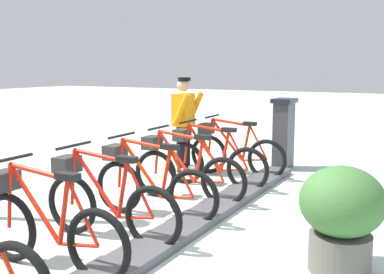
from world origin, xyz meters
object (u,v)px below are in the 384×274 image
at_px(bike_docked_4, 105,201).
at_px(planter_bush, 342,213).
at_px(payment_kiosk, 283,132).
at_px(bike_docked_1, 211,160).
at_px(worker_near_rack, 184,121).
at_px(bike_docked_3, 149,184).
at_px(bike_docked_5, 44,225).
at_px(bike_docked_0, 233,151).
at_px(bike_docked_2, 184,170).

bearing_deg(bike_docked_4, planter_bush, -170.06).
xyz_separation_m(payment_kiosk, bike_docked_1, (0.57, 1.82, -0.24)).
xyz_separation_m(bike_docked_4, worker_near_rack, (0.88, -3.27, 0.48)).
height_order(bike_docked_3, worker_near_rack, worker_near_rack).
xyz_separation_m(payment_kiosk, bike_docked_4, (0.57, 4.37, -0.24)).
bearing_deg(planter_bush, bike_docked_5, 28.22).
bearing_deg(worker_near_rack, bike_docked_4, 105.02).
height_order(bike_docked_0, bike_docked_3, same).
bearing_deg(bike_docked_2, payment_kiosk, -102.09).
bearing_deg(bike_docked_3, bike_docked_5, 90.00).
xyz_separation_m(bike_docked_0, bike_docked_1, (0.00, 0.85, 0.00)).
distance_m(payment_kiosk, bike_docked_0, 1.15).
xyz_separation_m(payment_kiosk, bike_docked_0, (0.57, 0.97, -0.24)).
xyz_separation_m(payment_kiosk, planter_bush, (-1.78, 3.96, -0.12)).
bearing_deg(payment_kiosk, bike_docked_5, 83.75).
bearing_deg(bike_docked_3, planter_bush, 169.46).
xyz_separation_m(bike_docked_0, planter_bush, (-2.36, 2.99, 0.11)).
bearing_deg(planter_bush, bike_docked_0, -51.79).
xyz_separation_m(bike_docked_0, bike_docked_2, (0.00, 1.70, 0.00)).
distance_m(bike_docked_5, worker_near_rack, 4.24).
bearing_deg(payment_kiosk, bike_docked_3, 80.78).
distance_m(bike_docked_2, bike_docked_3, 0.85).
height_order(bike_docked_1, worker_near_rack, worker_near_rack).
distance_m(bike_docked_1, worker_near_rack, 1.23).
distance_m(bike_docked_0, bike_docked_3, 2.55).
bearing_deg(bike_docked_3, bike_docked_0, -90.00).
xyz_separation_m(bike_docked_0, bike_docked_5, (0.00, 4.26, 0.00)).
relative_size(bike_docked_2, bike_docked_3, 1.00).
distance_m(payment_kiosk, worker_near_rack, 1.84).
relative_size(payment_kiosk, bike_docked_5, 0.74).
bearing_deg(bike_docked_0, payment_kiosk, -120.59).
bearing_deg(bike_docked_1, bike_docked_2, 90.00).
xyz_separation_m(payment_kiosk, worker_near_rack, (1.45, 1.10, 0.24)).
distance_m(bike_docked_4, planter_bush, 2.39).
xyz_separation_m(bike_docked_5, worker_near_rack, (0.88, -4.12, 0.48)).
bearing_deg(payment_kiosk, bike_docked_1, 72.55).
distance_m(bike_docked_0, bike_docked_1, 0.85).
xyz_separation_m(payment_kiosk, bike_docked_3, (0.57, 3.52, -0.24)).
height_order(bike_docked_5, worker_near_rack, worker_near_rack).
relative_size(payment_kiosk, bike_docked_0, 0.74).
height_order(bike_docked_0, bike_docked_5, same).
bearing_deg(bike_docked_2, bike_docked_0, -90.00).
bearing_deg(bike_docked_4, payment_kiosk, -97.45).
bearing_deg(planter_bush, worker_near_rack, -41.48).
relative_size(bike_docked_0, worker_near_rack, 1.04).
relative_size(bike_docked_1, planter_bush, 1.77).
bearing_deg(worker_near_rack, bike_docked_5, 102.02).
bearing_deg(payment_kiosk, worker_near_rack, 37.20).
relative_size(bike_docked_3, planter_bush, 1.77).
bearing_deg(bike_docked_4, bike_docked_5, 90.00).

